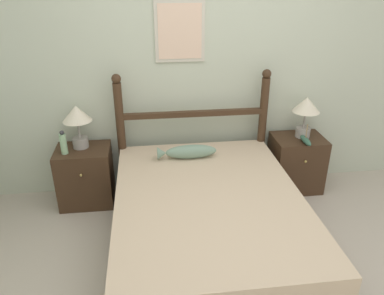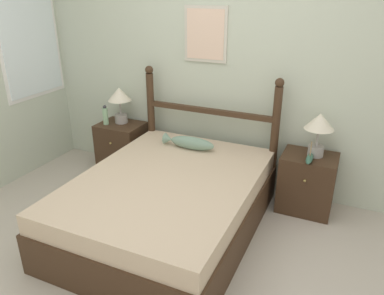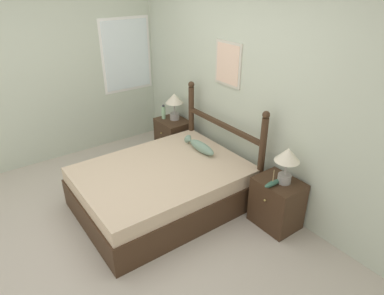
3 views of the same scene
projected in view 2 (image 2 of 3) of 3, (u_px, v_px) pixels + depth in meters
The scene contains 11 objects.
ground_plane at pixel (143, 280), 2.74m from camera, with size 16.00×16.00×0.00m, color #B7AD9E.
wall_back at pixel (228, 64), 3.69m from camera, with size 6.40×0.08×2.55m.
bed at pixel (168, 204), 3.23m from camera, with size 1.44×1.91×0.51m.
headboard at pixel (209, 126), 3.83m from camera, with size 1.45×0.09×1.22m.
nightstand_left at pixel (122, 147), 4.31m from camera, with size 0.49×0.41×0.56m.
nightstand_right at pixel (307, 183), 3.52m from camera, with size 0.49×0.41×0.56m.
table_lamp_left at pixel (120, 98), 4.13m from camera, with size 0.26×0.26×0.40m.
table_lamp_right at pixel (319, 126), 3.30m from camera, with size 0.26×0.26×0.40m.
bottle at pixel (105, 116), 4.15m from camera, with size 0.06×0.06×0.22m.
model_boat at pixel (310, 158), 3.29m from camera, with size 0.06×0.23×0.19m.
fish_pillow at pixel (189, 143), 3.66m from camera, with size 0.53×0.12×0.12m.
Camera 2 is at (1.21, -1.79, 1.98)m, focal length 35.00 mm.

